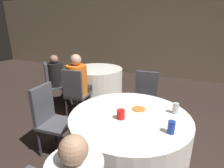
# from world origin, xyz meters

# --- Properties ---
(ground_plane) EXTENTS (16.00, 16.00, 0.00)m
(ground_plane) POSITION_xyz_m (0.00, 0.00, 0.00)
(ground_plane) COLOR #332621
(wall_back) EXTENTS (16.00, 0.06, 2.80)m
(wall_back) POSITION_xyz_m (0.00, 4.43, 1.40)
(wall_back) COLOR gray
(wall_back) RESTS_ON ground_plane
(table_near) EXTENTS (1.34, 1.34, 0.74)m
(table_near) POSITION_xyz_m (0.11, 0.02, 0.37)
(table_near) COLOR white
(table_near) RESTS_ON ground_plane
(table_far) EXTENTS (1.20, 1.20, 0.74)m
(table_far) POSITION_xyz_m (-1.36, 1.79, 0.37)
(table_far) COLOR white
(table_far) RESTS_ON ground_plane
(chair_near_north) EXTENTS (0.44, 0.44, 0.95)m
(chair_near_north) POSITION_xyz_m (0.00, 1.10, 0.56)
(chair_near_north) COLOR #47474C
(chair_near_north) RESTS_ON ground_plane
(chair_near_west) EXTENTS (0.45, 0.45, 0.95)m
(chair_near_west) POSITION_xyz_m (-0.98, -0.12, 0.56)
(chair_near_west) COLOR #47474C
(chair_near_west) RESTS_ON ground_plane
(chair_far_south) EXTENTS (0.45, 0.45, 0.95)m
(chair_far_south) POSITION_xyz_m (-1.23, 0.78, 0.56)
(chair_far_south) COLOR #47474C
(chair_far_south) RESTS_ON ground_plane
(chair_far_southwest) EXTENTS (0.56, 0.56, 0.95)m
(chair_far_southwest) POSITION_xyz_m (-2.02, 1.02, 0.56)
(chair_far_southwest) COLOR #47474C
(chair_far_southwest) RESTS_ON ground_plane
(person_black_shirt) EXTENTS (0.47, 0.48, 1.11)m
(person_black_shirt) POSITION_xyz_m (-1.91, 1.15, 0.57)
(person_black_shirt) COLOR #282828
(person_black_shirt) RESTS_ON ground_plane
(person_orange_shirt) EXTENTS (0.40, 0.52, 1.20)m
(person_orange_shirt) POSITION_xyz_m (-1.25, 0.94, 0.62)
(person_orange_shirt) COLOR #282828
(person_orange_shirt) RESTS_ON ground_plane
(pizza_plate_near) EXTENTS (0.25, 0.25, 0.02)m
(pizza_plate_near) POSITION_xyz_m (0.16, 0.17, 0.75)
(pizza_plate_near) COLOR white
(pizza_plate_near) RESTS_ON table_near
(soda_can_silver) EXTENTS (0.07, 0.07, 0.12)m
(soda_can_silver) POSITION_xyz_m (0.56, 0.27, 0.80)
(soda_can_silver) COLOR silver
(soda_can_silver) RESTS_ON table_near
(soda_can_blue) EXTENTS (0.07, 0.07, 0.12)m
(soda_can_blue) POSITION_xyz_m (0.57, -0.15, 0.80)
(soda_can_blue) COLOR #1E38A5
(soda_can_blue) RESTS_ON table_near
(cup_near) EXTENTS (0.09, 0.09, 0.10)m
(cup_near) POSITION_xyz_m (0.05, -0.10, 0.79)
(cup_near) COLOR red
(cup_near) RESTS_ON table_near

